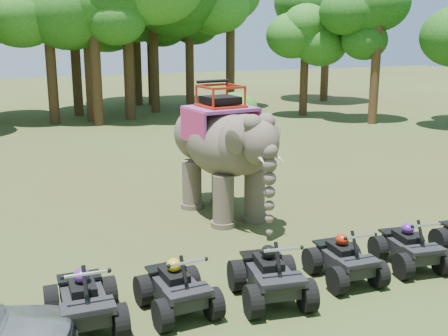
{
  "coord_description": "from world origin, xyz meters",
  "views": [
    {
      "loc": [
        -5.25,
        -11.15,
        5.23
      ],
      "look_at": [
        0.0,
        1.2,
        1.9
      ],
      "focal_mm": 45.0,
      "sensor_mm": 36.0,
      "label": 1
    }
  ],
  "objects": [
    {
      "name": "ground",
      "position": [
        0.0,
        0.0,
        0.0
      ],
      "size": [
        110.0,
        110.0,
        0.0
      ],
      "primitive_type": "plane",
      "color": "#47381E",
      "rests_on": "ground"
    },
    {
      "name": "elephant",
      "position": [
        0.78,
        3.18,
        1.9
      ],
      "size": [
        2.5,
        4.73,
        3.81
      ],
      "primitive_type": null,
      "rotation": [
        0.0,
        0.0,
        0.11
      ],
      "color": "brown",
      "rests_on": "ground"
    },
    {
      "name": "atv_0",
      "position": [
        -3.97,
        -1.77,
        0.67
      ],
      "size": [
        1.38,
        1.85,
        1.33
      ],
      "primitive_type": null,
      "rotation": [
        0.0,
        0.0,
        -0.04
      ],
      "color": "black",
      "rests_on": "ground"
    },
    {
      "name": "atv_1",
      "position": [
        -2.26,
        -1.85,
        0.63
      ],
      "size": [
        1.32,
        1.75,
        1.25
      ],
      "primitive_type": null,
      "rotation": [
        0.0,
        0.0,
        0.06
      ],
      "color": "black",
      "rests_on": "ground"
    },
    {
      "name": "atv_2",
      "position": [
        -0.42,
        -2.13,
        0.67
      ],
      "size": [
        1.59,
        2.0,
        1.35
      ],
      "primitive_type": null,
      "rotation": [
        0.0,
        0.0,
        -0.16
      ],
      "color": "black",
      "rests_on": "ground"
    },
    {
      "name": "atv_3",
      "position": [
        1.46,
        -1.93,
        0.61
      ],
      "size": [
        1.29,
        1.71,
        1.22
      ],
      "primitive_type": null,
      "rotation": [
        0.0,
        0.0,
        -0.06
      ],
      "color": "black",
      "rests_on": "ground"
    },
    {
      "name": "atv_4",
      "position": [
        3.21,
        -1.93,
        0.61
      ],
      "size": [
        1.41,
        1.79,
        1.22
      ],
      "primitive_type": null,
      "rotation": [
        0.0,
        0.0,
        -0.14
      ],
      "color": "black",
      "rests_on": "ground"
    },
    {
      "name": "tree_0",
      "position": [
        0.0,
        24.27,
        4.8
      ],
      "size": [
        6.72,
        6.72,
        9.6
      ],
      "primitive_type": null,
      "color": "#195114",
      "rests_on": "ground"
    },
    {
      "name": "tree_1",
      "position": [
        4.81,
        23.87,
        4.78
      ],
      "size": [
        6.69,
        6.69,
        9.56
      ],
      "primitive_type": null,
      "color": "#195114",
      "rests_on": "ground"
    },
    {
      "name": "tree_2",
      "position": [
        9.63,
        22.81,
        4.64
      ],
      "size": [
        6.5,
        6.5,
        9.28
      ],
      "primitive_type": null,
      "color": "#195114",
      "rests_on": "ground"
    },
    {
      "name": "tree_3",
      "position": [
        12.91,
        18.99,
        3.31
      ],
      "size": [
        4.63,
        4.63,
        6.62
      ],
      "primitive_type": null,
      "color": "#195114",
      "rests_on": "ground"
    },
    {
      "name": "tree_4",
      "position": [
        14.84,
        14.61,
        3.52
      ],
      "size": [
        4.93,
        4.93,
        7.05
      ],
      "primitive_type": null,
      "color": "#195114",
      "rests_on": "ground"
    },
    {
      "name": "tree_29",
      "position": [
        4.41,
        29.3,
        4.22
      ],
      "size": [
        5.9,
        5.9,
        8.44
      ],
      "primitive_type": null,
      "color": "#195114",
      "rests_on": "ground"
    },
    {
      "name": "tree_30",
      "position": [
        0.36,
        21.79,
        4.12
      ],
      "size": [
        5.77,
        5.77,
        8.24
      ],
      "primitive_type": null,
      "color": "#195114",
      "rests_on": "ground"
    },
    {
      "name": "tree_33",
      "position": [
        7.23,
        23.94,
        4.11
      ],
      "size": [
        5.76,
        5.76,
        8.22
      ],
      "primitive_type": null,
      "color": "#195114",
      "rests_on": "ground"
    },
    {
      "name": "tree_34",
      "position": [
        -1.72,
        21.84,
        4.57
      ],
      "size": [
        6.39,
        6.39,
        9.13
      ],
      "primitive_type": null,
      "color": "#195114",
      "rests_on": "ground"
    },
    {
      "name": "tree_35",
      "position": [
        2.59,
        21.48,
        5.2
      ],
      "size": [
        7.29,
        7.29,
        10.41
      ],
      "primitive_type": null,
      "color": "#195114",
      "rests_on": "ground"
    },
    {
      "name": "tree_36",
      "position": [
        0.45,
        20.16,
        4.33
      ],
      "size": [
        6.06,
        6.06,
        8.65
      ],
      "primitive_type": null,
      "color": "#195114",
      "rests_on": "ground"
    },
    {
      "name": "tree_37",
      "position": [
        5.72,
        27.67,
        4.7
      ],
      "size": [
        6.58,
        6.58,
        9.4
      ],
      "primitive_type": null,
      "color": "#195114",
      "rests_on": "ground"
    },
    {
      "name": "tree_39",
      "position": [
        18.05,
        24.6,
        4.6
      ],
      "size": [
        6.44,
        6.44,
        9.2
      ],
      "primitive_type": null,
      "color": "#195114",
      "rests_on": "ground"
    },
    {
      "name": "tree_41",
      "position": [
        4.69,
        27.74,
        4.76
      ],
      "size": [
        6.67,
        6.67,
        9.52
      ],
      "primitive_type": null,
      "color": "#195114",
      "rests_on": "ground"
    }
  ]
}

